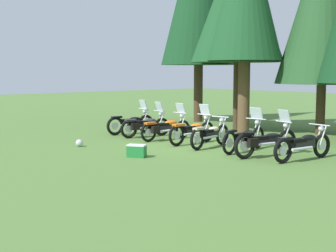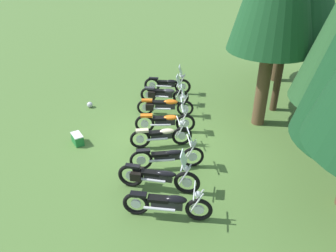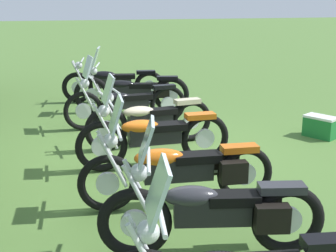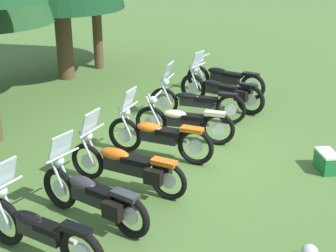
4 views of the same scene
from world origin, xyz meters
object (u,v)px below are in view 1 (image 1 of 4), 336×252
motorcycle_4 (211,134)px  motorcycle_5 (245,137)px  motorcycle_7 (304,145)px  motorcycle_6 (266,141)px  dropped_helmet (79,143)px  motorcycle_1 (145,125)px  motorcycle_2 (166,127)px  pine_tree_3 (324,1)px  picnic_cooler (137,151)px  motorcycle_3 (193,130)px  motorcycle_0 (131,123)px

motorcycle_4 → motorcycle_5: 1.31m
motorcycle_7 → motorcycle_6: bearing=112.7°
dropped_helmet → motorcycle_6: bearing=30.3°
motorcycle_1 → motorcycle_5: size_ratio=0.91×
motorcycle_2 → dropped_helmet: bearing=169.4°
motorcycle_1 → pine_tree_3: (4.05, 5.92, 4.88)m
motorcycle_4 → picnic_cooler: 3.06m
motorcycle_1 → pine_tree_3: size_ratio=0.25×
motorcycle_1 → motorcycle_3: 2.54m
motorcycle_6 → pine_tree_3: 7.93m
picnic_cooler → motorcycle_1: bearing=137.9°
motorcycle_6 → motorcycle_7: (1.12, 0.31, -0.02)m
motorcycle_0 → motorcycle_7: motorcycle_0 is taller
motorcycle_4 → motorcycle_3: bearing=73.3°
motorcycle_0 → motorcycle_3: motorcycle_0 is taller
motorcycle_5 → dropped_helmet: 5.61m
motorcycle_7 → pine_tree_3: (-2.94, 5.68, 4.89)m
pine_tree_3 → picnic_cooler: (-0.68, -8.97, -5.16)m
motorcycle_1 → motorcycle_5: 4.82m
dropped_helmet → motorcycle_3: bearing=58.0°
motorcycle_2 → dropped_helmet: (-0.73, -3.30, -0.35)m
motorcycle_6 → pine_tree_3: bearing=27.3°
pine_tree_3 → dropped_helmet: (-3.62, -9.17, -5.22)m
motorcycle_6 → motorcycle_1: bearing=99.7°
motorcycle_4 → pine_tree_3: 7.71m
motorcycle_5 → motorcycle_7: (2.17, 0.00, -0.01)m
motorcycle_1 → motorcycle_2: 1.16m
motorcycle_0 → pine_tree_3: pine_tree_3 is taller
motorcycle_6 → motorcycle_7: size_ratio=1.02×
motorcycle_1 → dropped_helmet: motorcycle_1 is taller
motorcycle_0 → motorcycle_4: (4.64, -0.17, -0.01)m
motorcycle_6 → dropped_helmet: bearing=130.7°
motorcycle_0 → motorcycle_4: bearing=-86.1°
motorcycle_1 → picnic_cooler: (3.37, -3.05, -0.27)m
motorcycle_6 → pine_tree_3: pine_tree_3 is taller
motorcycle_2 → motorcycle_5: 3.66m
motorcycle_3 → dropped_helmet: (-2.11, -3.37, -0.36)m
motorcycle_2 → picnic_cooler: size_ratio=3.72×
motorcycle_3 → picnic_cooler: bearing=-167.4°
motorcycle_4 → dropped_helmet: 4.49m
pine_tree_3 → dropped_helmet: pine_tree_3 is taller
motorcycle_6 → motorcycle_2: bearing=98.9°
motorcycle_3 → motorcycle_1: bearing=90.7°
picnic_cooler → motorcycle_3: bearing=104.8°
pine_tree_3 → dropped_helmet: 11.16m
pine_tree_3 → motorcycle_1: bearing=-124.4°
motorcycle_3 → motorcycle_5: 2.28m
motorcycle_4 → pine_tree_3: size_ratio=0.25×
motorcycle_4 → pine_tree_3: (0.52, 5.93, 4.90)m
motorcycle_0 → motorcycle_3: size_ratio=0.97×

